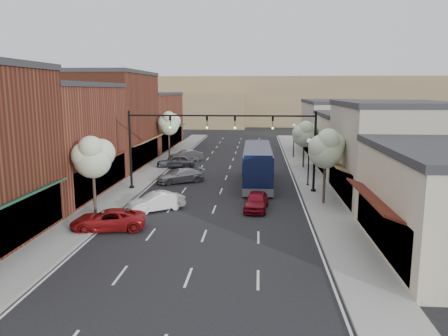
% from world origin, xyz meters
% --- Properties ---
extents(ground, '(160.00, 160.00, 0.00)m').
position_xyz_m(ground, '(0.00, 0.00, 0.00)').
color(ground, black).
rests_on(ground, ground).
extents(sidewalk_left, '(2.80, 73.00, 0.15)m').
position_xyz_m(sidewalk_left, '(-8.40, 18.50, 0.07)').
color(sidewalk_left, gray).
rests_on(sidewalk_left, ground).
extents(sidewalk_right, '(2.80, 73.00, 0.15)m').
position_xyz_m(sidewalk_right, '(8.40, 18.50, 0.07)').
color(sidewalk_right, gray).
rests_on(sidewalk_right, ground).
extents(curb_left, '(0.25, 73.00, 0.17)m').
position_xyz_m(curb_left, '(-7.00, 18.50, 0.07)').
color(curb_left, gray).
rests_on(curb_left, ground).
extents(curb_right, '(0.25, 73.00, 0.17)m').
position_xyz_m(curb_right, '(7.00, 18.50, 0.07)').
color(curb_right, gray).
rests_on(curb_right, ground).
extents(bldg_left_midnear, '(10.14, 14.10, 9.40)m').
position_xyz_m(bldg_left_midnear, '(-14.23, 6.00, 4.66)').
color(bldg_left_midnear, brown).
rests_on(bldg_left_midnear, ground).
extents(bldg_left_midfar, '(10.14, 14.10, 10.90)m').
position_xyz_m(bldg_left_midfar, '(-14.24, 20.00, 5.40)').
color(bldg_left_midfar, brown).
rests_on(bldg_left_midfar, ground).
extents(bldg_left_far, '(10.14, 18.10, 8.40)m').
position_xyz_m(bldg_left_far, '(-14.22, 36.00, 4.16)').
color(bldg_left_far, brown).
rests_on(bldg_left_far, ground).
extents(bldg_right_midnear, '(9.14, 12.10, 7.90)m').
position_xyz_m(bldg_right_midnear, '(13.72, 6.00, 3.91)').
color(bldg_right_midnear, '#A59B8D').
rests_on(bldg_right_midnear, ground).
extents(bldg_right_midfar, '(9.14, 12.10, 6.40)m').
position_xyz_m(bldg_right_midfar, '(13.70, 18.00, 3.17)').
color(bldg_right_midfar, beige).
rests_on(bldg_right_midfar, ground).
extents(bldg_right_far, '(9.14, 16.10, 7.40)m').
position_xyz_m(bldg_right_far, '(13.71, 32.00, 3.66)').
color(bldg_right_far, '#A59B8D').
rests_on(bldg_right_far, ground).
extents(hill_far, '(120.00, 30.00, 12.00)m').
position_xyz_m(hill_far, '(0.00, 90.00, 6.00)').
color(hill_far, '#7A6647').
rests_on(hill_far, ground).
extents(hill_near, '(50.00, 20.00, 8.00)m').
position_xyz_m(hill_near, '(-25.00, 78.00, 4.00)').
color(hill_near, '#7A6647').
rests_on(hill_near, ground).
extents(signal_mast_right, '(8.22, 0.46, 7.00)m').
position_xyz_m(signal_mast_right, '(5.62, 8.00, 4.62)').
color(signal_mast_right, black).
rests_on(signal_mast_right, ground).
extents(signal_mast_left, '(8.22, 0.46, 7.00)m').
position_xyz_m(signal_mast_left, '(-5.62, 8.00, 4.62)').
color(signal_mast_left, black).
rests_on(signal_mast_left, ground).
extents(tree_right_near, '(2.85, 2.65, 5.95)m').
position_xyz_m(tree_right_near, '(8.35, 3.94, 4.45)').
color(tree_right_near, '#47382B').
rests_on(tree_right_near, ground).
extents(tree_right_far, '(2.85, 2.65, 5.43)m').
position_xyz_m(tree_right_far, '(8.35, 19.94, 3.99)').
color(tree_right_far, '#47382B').
rests_on(tree_right_far, ground).
extents(tree_left_near, '(2.85, 2.65, 5.69)m').
position_xyz_m(tree_left_near, '(-8.25, -0.06, 4.22)').
color(tree_left_near, '#47382B').
rests_on(tree_left_near, ground).
extents(tree_left_far, '(2.85, 2.65, 6.13)m').
position_xyz_m(tree_left_far, '(-8.25, 25.94, 4.60)').
color(tree_left_far, '#47382B').
rests_on(tree_left_far, ground).
extents(lamp_post_near, '(0.44, 0.44, 4.44)m').
position_xyz_m(lamp_post_near, '(7.80, 10.50, 3.01)').
color(lamp_post_near, black).
rests_on(lamp_post_near, ground).
extents(lamp_post_far, '(0.44, 0.44, 4.44)m').
position_xyz_m(lamp_post_far, '(7.80, 28.00, 3.01)').
color(lamp_post_far, black).
rests_on(lamp_post_far, ground).
extents(coach_bus, '(2.72, 11.72, 3.58)m').
position_xyz_m(coach_bus, '(3.16, 11.12, 1.86)').
color(coach_bus, '#0D1536').
rests_on(coach_bus, ground).
extents(red_hatchback, '(1.95, 4.12, 1.36)m').
position_xyz_m(red_hatchback, '(3.13, 2.15, 0.68)').
color(red_hatchback, maroon).
rests_on(red_hatchback, ground).
extents(parked_car_a, '(5.03, 3.04, 1.31)m').
position_xyz_m(parked_car_a, '(-6.20, -3.28, 0.65)').
color(parked_car_a, maroon).
rests_on(parked_car_a, ground).
extents(parked_car_b, '(4.16, 3.62, 1.36)m').
position_xyz_m(parked_car_b, '(-4.20, 1.35, 0.68)').
color(parked_car_b, white).
rests_on(parked_car_b, ground).
extents(parked_car_c, '(4.96, 3.96, 1.35)m').
position_xyz_m(parked_car_c, '(-4.20, 11.27, 0.67)').
color(parked_car_c, '#949499').
rests_on(parked_car_c, ground).
extents(parked_car_d, '(4.62, 2.89, 1.47)m').
position_xyz_m(parked_car_d, '(-6.20, 19.38, 0.73)').
color(parked_car_d, '#5A5C62').
rests_on(parked_car_d, ground).
extents(parked_car_e, '(4.33, 3.63, 1.40)m').
position_xyz_m(parked_car_e, '(-5.79, 23.88, 0.70)').
color(parked_car_e, '#A3A2A8').
rests_on(parked_car_e, ground).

